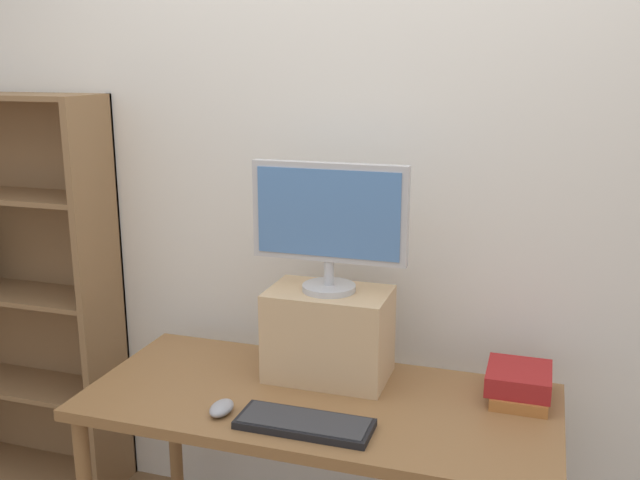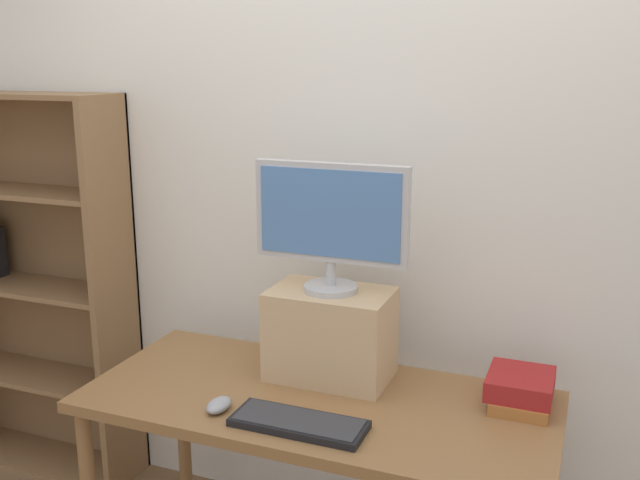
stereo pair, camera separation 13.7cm
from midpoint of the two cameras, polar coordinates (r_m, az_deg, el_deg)
back_wall at (r=2.56m, az=5.44°, el=4.06°), size 7.00×0.08×2.60m
desk at (r=2.32m, az=1.53°, el=-14.14°), size 1.47×0.66×0.72m
bookshelf_unit at (r=3.26m, az=-21.04°, el=-3.16°), size 0.88×0.28×1.62m
riser_box at (r=2.37m, az=2.53°, el=-7.55°), size 0.39×0.25×0.30m
computer_monitor at (r=2.25m, az=2.62°, el=1.59°), size 0.51×0.17×0.42m
keyboard at (r=2.11m, az=0.22°, el=-14.46°), size 0.39×0.15×0.02m
computer_mouse at (r=2.21m, az=-6.29°, el=-13.01°), size 0.06×0.10×0.04m
book_stack at (r=2.32m, az=17.43°, el=-11.37°), size 0.19×0.22×0.10m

